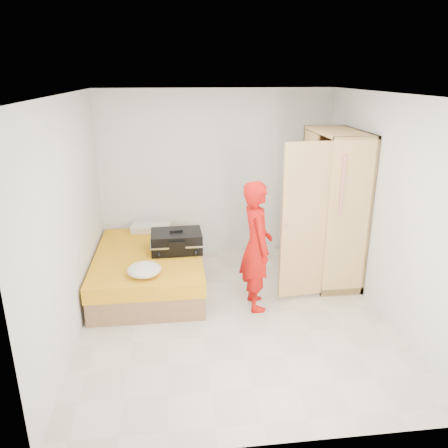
{
  "coord_description": "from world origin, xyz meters",
  "views": [
    {
      "loc": [
        -0.67,
        -4.65,
        2.81
      ],
      "look_at": [
        -0.06,
        0.52,
        1.0
      ],
      "focal_mm": 35.0,
      "sensor_mm": 36.0,
      "label": 1
    }
  ],
  "objects": [
    {
      "name": "room",
      "position": [
        0.0,
        0.0,
        1.3
      ],
      "size": [
        4.0,
        4.02,
        2.6
      ],
      "color": "beige",
      "rests_on": "ground"
    },
    {
      "name": "wardrobe",
      "position": [
        1.45,
        0.85,
        1.0
      ],
      "size": [
        1.17,
        1.24,
        2.1
      ],
      "color": "#E6C470",
      "rests_on": "ground"
    },
    {
      "name": "person",
      "position": [
        0.3,
        0.2,
        0.81
      ],
      "size": [
        0.43,
        0.62,
        1.63
      ],
      "primitive_type": "imported",
      "rotation": [
        0.0,
        0.0,
        1.63
      ],
      "color": "red",
      "rests_on": "ground"
    },
    {
      "name": "round_cushion",
      "position": [
        -1.06,
        0.18,
        0.58
      ],
      "size": [
        0.4,
        0.4,
        0.15
      ],
      "primitive_type": "ellipsoid",
      "color": "white",
      "rests_on": "bed"
    },
    {
      "name": "pillow",
      "position": [
        -1.05,
        1.75,
        0.55
      ],
      "size": [
        0.62,
        0.38,
        0.11
      ],
      "primitive_type": "cube",
      "rotation": [
        0.0,
        0.0,
        -0.15
      ],
      "color": "white",
      "rests_on": "bed"
    },
    {
      "name": "bed",
      "position": [
        -1.05,
        0.9,
        0.25
      ],
      "size": [
        1.42,
        2.02,
        0.5
      ],
      "color": "#9E7548",
      "rests_on": "ground"
    },
    {
      "name": "suitcase",
      "position": [
        -0.66,
        0.92,
        0.63
      ],
      "size": [
        0.71,
        0.54,
        0.3
      ],
      "rotation": [
        0.0,
        0.0,
        0.02
      ],
      "color": "black",
      "rests_on": "bed"
    }
  ]
}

